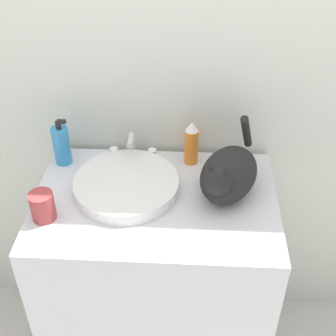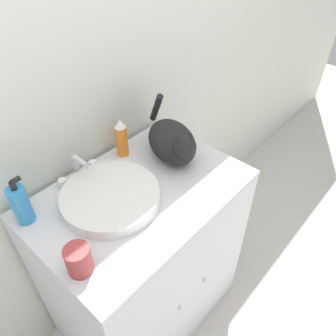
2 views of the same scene
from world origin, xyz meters
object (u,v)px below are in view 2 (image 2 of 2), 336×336
object	(u,v)px
spray_bottle	(121,138)
cup	(79,260)
soap_bottle	(21,204)
cat	(173,142)

from	to	relation	value
spray_bottle	cup	bearing A→B (deg)	-144.87
soap_bottle	cup	bearing A→B (deg)	-88.70
cat	soap_bottle	xyz separation A→B (m)	(-0.60, 0.15, -0.01)
cat	cup	xyz separation A→B (m)	(-0.59, -0.15, -0.04)
soap_bottle	cat	bearing A→B (deg)	-14.12
cat	cup	world-z (taller)	cat
cat	spray_bottle	size ratio (longest dim) A/B	2.11
cup	cat	bearing A→B (deg)	14.39
soap_bottle	cup	world-z (taller)	soap_bottle
cat	soap_bottle	world-z (taller)	cat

